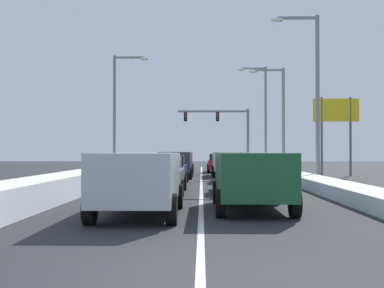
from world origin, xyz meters
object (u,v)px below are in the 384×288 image
suv_maroon_center_lane_fifth (179,160)px  street_lamp_right_near (312,84)px  suv_silver_center_lane_nearest (140,178)px  sedan_red_right_lane_fifth (219,163)px  suv_green_right_lane_nearest (251,175)px  street_lamp_left_mid (119,104)px  roadside_sign_right (336,118)px  street_lamp_right_far (262,109)px  sedan_tan_right_lane_third (235,168)px  sedan_gray_center_lane_second (161,175)px  suv_charcoal_center_lane_fourth (176,162)px  traffic_light_gantry (226,125)px  suv_white_right_lane_fourth (228,162)px  street_lamp_right_mid (278,110)px  sedan_navy_center_lane_third (168,170)px  sedan_black_right_lane_second (242,174)px

suv_maroon_center_lane_fifth → street_lamp_right_near: street_lamp_right_near is taller
suv_silver_center_lane_nearest → sedan_red_right_lane_fifth: bearing=83.6°
suv_green_right_lane_nearest → street_lamp_left_mid: (-7.54, 22.08, 4.20)m
suv_green_right_lane_nearest → suv_maroon_center_lane_fifth: bearing=97.6°
street_lamp_left_mid → suv_silver_center_lane_nearest: bearing=-79.3°
suv_silver_center_lane_nearest → roadside_sign_right: 24.58m
street_lamp_right_far → roadside_sign_right: street_lamp_right_far is taller
suv_green_right_lane_nearest → roadside_sign_right: roadside_sign_right is taller
sedan_tan_right_lane_third → suv_green_right_lane_nearest: bearing=-91.9°
street_lamp_right_far → street_lamp_left_mid: bearing=-141.6°
suv_green_right_lane_nearest → sedan_gray_center_lane_second: 6.58m
sedan_red_right_lane_fifth → roadside_sign_right: roadside_sign_right is taller
suv_charcoal_center_lane_fourth → traffic_light_gantry: bearing=78.5°
suv_white_right_lane_fourth → suv_charcoal_center_lane_fourth: size_ratio=1.00×
sedan_tan_right_lane_third → suv_silver_center_lane_nearest: (-3.54, -14.81, 0.25)m
suv_green_right_lane_nearest → street_lamp_right_mid: (4.18, 22.10, 3.70)m
sedan_navy_center_lane_third → traffic_light_gantry: (4.29, 26.81, 3.73)m
sedan_red_right_lane_fifth → traffic_light_gantry: traffic_light_gantry is taller
sedan_tan_right_lane_third → sedan_navy_center_lane_third: size_ratio=1.00×
suv_white_right_lane_fourth → street_lamp_right_near: bearing=-57.9°
sedan_red_right_lane_fifth → street_lamp_right_mid: size_ratio=0.57×
sedan_gray_center_lane_second → suv_maroon_center_lane_fifth: suv_maroon_center_lane_fifth is taller
street_lamp_right_near → suv_charcoal_center_lane_fourth: bearing=149.7°
street_lamp_right_mid → sedan_gray_center_lane_second: bearing=-114.1°
suv_maroon_center_lane_fifth → street_lamp_right_far: 11.39m
suv_silver_center_lane_nearest → traffic_light_gantry: (4.20, 39.51, 3.48)m
sedan_tan_right_lane_third → suv_white_right_lane_fourth: 6.21m
suv_green_right_lane_nearest → sedan_red_right_lane_fifth: size_ratio=1.09×
sedan_black_right_lane_second → traffic_light_gantry: size_ratio=0.60×
sedan_red_right_lane_fifth → street_lamp_left_mid: 9.76m
suv_silver_center_lane_nearest → street_lamp_right_far: (7.21, 32.62, 4.57)m
sedan_gray_center_lane_second → suv_charcoal_center_lane_fourth: suv_charcoal_center_lane_fourth is taller
sedan_tan_right_lane_third → sedan_red_right_lane_fifth: (-0.43, 12.88, 0.00)m
sedan_gray_center_lane_second → roadside_sign_right: 18.64m
sedan_black_right_lane_second → sedan_navy_center_lane_third: (-3.43, 4.82, 0.00)m
suv_silver_center_lane_nearest → street_lamp_right_mid: 24.80m
street_lamp_right_mid → suv_maroon_center_lane_fifth: bearing=166.8°
suv_maroon_center_lane_fifth → street_lamp_right_far: bearing=45.8°
suv_green_right_lane_nearest → suv_maroon_center_lane_fifth: 24.03m
suv_green_right_lane_nearest → sedan_navy_center_lane_third: size_ratio=1.09×
suv_silver_center_lane_nearest → sedan_tan_right_lane_third: bearing=76.6°
street_lamp_right_near → sedan_red_right_lane_fifth: bearing=108.8°
sedan_black_right_lane_second → roadside_sign_right: bearing=61.0°
suv_white_right_lane_fourth → street_lamp_right_far: size_ratio=0.52×
suv_green_right_lane_nearest → sedan_black_right_lane_second: suv_green_right_lane_nearest is taller
suv_charcoal_center_lane_fourth → street_lamp_right_far: (7.22, 13.91, 4.57)m
suv_green_right_lane_nearest → street_lamp_right_mid: street_lamp_right_mid is taller
sedan_navy_center_lane_third → street_lamp_left_mid: size_ratio=0.51×
sedan_tan_right_lane_third → street_lamp_right_mid: street_lamp_right_mid is taller
suv_silver_center_lane_nearest → suv_charcoal_center_lane_fourth: 18.71m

